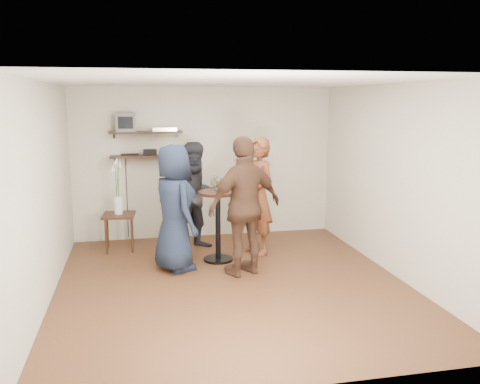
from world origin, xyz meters
The scene contains 18 objects.
room centered at (0.00, 0.00, 1.30)m, with size 4.58×5.08×2.68m.
shelf_upper centered at (-1.00, 2.38, 1.85)m, with size 1.20×0.25×0.04m, color black.
shelf_lower centered at (-1.00, 2.38, 1.45)m, with size 1.20×0.25×0.04m, color black.
crt_monitor centered at (-1.32, 2.38, 2.02)m, with size 0.32×0.30×0.30m, color #59595B.
dvd_deck centered at (-0.69, 2.38, 1.90)m, with size 0.40×0.24×0.06m, color silver.
radio centered at (-0.94, 2.38, 1.52)m, with size 0.22×0.10×0.10m, color black.
power_strip centered at (-1.27, 2.42, 1.48)m, with size 0.30×0.05×0.03m, color black.
side_table centered at (-1.48, 1.89, 0.50)m, with size 0.54×0.54×0.59m.
vase_lilies centered at (-1.48, 1.89, 0.88)m, with size 0.19×0.19×0.92m.
drinks_table centered at (-0.02, 1.04, 0.68)m, with size 0.58×0.58×1.06m.
wine_glass_fl centered at (-0.09, 1.00, 1.20)m, with size 0.07×0.07×0.22m.
wine_glass_fr centered at (0.06, 1.01, 1.19)m, with size 0.07×0.07×0.20m.
wine_glass_bl centered at (-0.04, 1.11, 1.21)m, with size 0.07×0.07×0.22m.
wine_glass_br centered at (0.00, 1.04, 1.19)m, with size 0.07×0.07×0.20m.
person_plaid centered at (0.65, 1.29, 0.91)m, with size 0.66×0.44×1.82m, color #B11424.
person_dark centered at (-0.24, 1.72, 0.86)m, with size 0.84×0.65×1.73m, color black.
person_navy centered at (-0.68, 0.76, 0.89)m, with size 0.87×0.57×1.79m, color #161F33.
person_brown centered at (0.25, 0.37, 0.96)m, with size 1.12×0.47×1.91m, color #472C1E.
Camera 1 is at (-1.19, -6.22, 2.39)m, focal length 38.00 mm.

